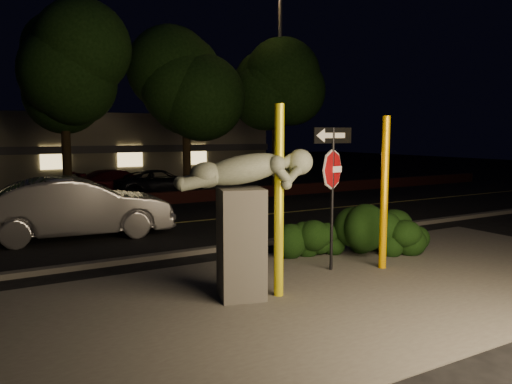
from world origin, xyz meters
The scene contains 22 objects.
ground centered at (0.00, 10.00, 0.00)m, with size 90.00×90.00×0.00m, color black.
patio centered at (0.00, -1.00, 0.01)m, with size 14.00×6.00×0.02m, color #4C4944.
road centered at (0.00, 7.00, 0.01)m, with size 80.00×8.00×0.01m, color black.
lane_marking centered at (0.00, 7.00, 0.02)m, with size 80.00×0.12×0.01m, color gold.
curb centered at (0.00, 2.90, 0.06)m, with size 80.00×0.25×0.12m, color #4C4944.
brick_wall centered at (0.00, 11.30, 0.25)m, with size 40.00×0.35×0.50m, color #431915.
parking_lot centered at (0.00, 17.00, 0.01)m, with size 40.00×12.00×0.01m, color black.
building centered at (0.00, 24.99, 2.00)m, with size 22.00×10.20×4.00m.
tree_far_b centered at (-2.50, 13.20, 6.05)m, with size 5.20×5.20×8.41m.
tree_far_c centered at (2.50, 12.80, 5.66)m, with size 4.80×4.80×7.84m.
tree_far_d centered at (7.50, 13.30, 5.42)m, with size 4.40×4.40×7.42m.
yellow_pole_left centered at (-1.34, -0.73, 1.69)m, with size 0.17×0.17×3.38m, color yellow.
yellow_pole_right centered at (1.56, -0.30, 1.62)m, with size 0.16×0.16×3.24m, color #FFB200.
signpost centered at (0.51, 0.12, 2.13)m, with size 1.01×0.12×2.99m.
sculpture centered at (-1.91, -0.49, 1.60)m, with size 2.42×1.26×2.60m.
hedge_center centered at (0.87, 1.34, 0.48)m, with size 1.83×0.86×0.95m, color black.
hedge_right centered at (2.33, 0.75, 0.63)m, with size 1.92×1.03×1.26m, color black.
hedge_far_right centered at (3.00, 0.54, 0.52)m, with size 1.49×0.93×1.03m, color black.
streetlight centered at (6.92, 12.40, 5.73)m, with size 1.45×0.42×9.62m.
silver_sedan centered at (-3.46, 6.24, 0.84)m, with size 1.78×5.10×1.68m, color #A6A5AA.
parked_car_darkred centered at (0.13, 15.38, 0.60)m, with size 1.68×4.14×1.20m, color #450E15.
parked_car_dark centered at (1.79, 14.23, 0.60)m, with size 1.98×4.29×1.19m, color black.
Camera 1 is at (-5.99, -7.93, 2.88)m, focal length 35.00 mm.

